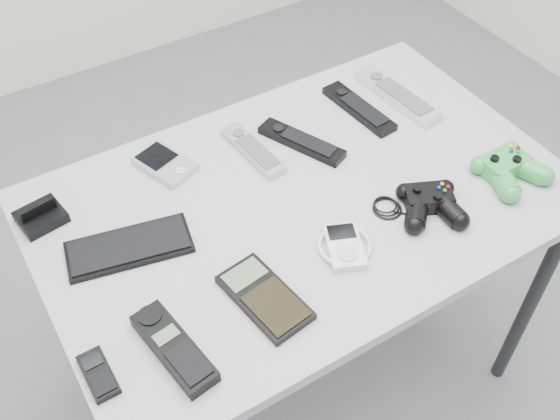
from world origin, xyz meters
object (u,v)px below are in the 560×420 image
remote_silver_b (397,95)px  mp3_player (345,246)px  mobile_phone (98,374)px  calculator (265,297)px  pda_keyboard (129,247)px  controller_black (430,202)px  pda (165,163)px  remote_black_b (359,108)px  cordless_handset (174,347)px  desk (303,218)px  remote_silver_a (253,149)px  controller_green (509,167)px  remote_black_a (302,141)px

remote_silver_b → mp3_player: (-0.36, -0.31, -0.00)m
mobile_phone → calculator: 0.30m
pda_keyboard → remote_silver_b: size_ratio=0.96×
pda_keyboard → mobile_phone: mobile_phone is taller
controller_black → mp3_player: bearing=-156.8°
pda_keyboard → pda: bearing=60.4°
pda → remote_black_b: 0.45m
mobile_phone → cordless_handset: cordless_handset is taller
remote_black_b → controller_black: 0.32m
desk → controller_black: controller_black is taller
remote_silver_a → cordless_handset: bearing=-139.5°
pda_keyboard → calculator: size_ratio=1.31×
pda_keyboard → remote_silver_a: 0.34m
remote_silver_b → remote_silver_a: bearing=173.7°
remote_silver_b → controller_green: 0.32m
calculator → mp3_player: mp3_player is taller
mobile_phone → controller_black: controller_black is taller
cordless_handset → calculator: cordless_handset is taller
desk → pda: (-0.20, 0.22, 0.07)m
remote_silver_a → calculator: (-0.17, -0.34, -0.00)m
mobile_phone → calculator: size_ratio=0.53×
remote_silver_b → remote_black_a: bearing=179.7°
calculator → remote_silver_b: bearing=22.8°
pda_keyboard → remote_black_b: 0.61m
desk → mobile_phone: bearing=-161.5°
calculator → cordless_handset: bearing=175.9°
remote_silver_a → controller_black: bearing=-61.6°
mp3_player → controller_black: (0.20, -0.00, 0.01)m
calculator → controller_black: 0.38m
remote_black_b → remote_silver_b: size_ratio=0.86×
remote_silver_a → controller_green: (0.41, -0.33, 0.01)m
mobile_phone → controller_green: controller_green is taller
mp3_player → pda_keyboard: bearing=171.6°
pda → remote_black_b: (0.45, -0.06, -0.00)m
desk → cordless_handset: bearing=-153.3°
remote_black_b → cordless_handset: size_ratio=1.13×
cordless_handset → mp3_player: (0.36, 0.03, -0.00)m
cordless_handset → calculator: size_ratio=1.04×
remote_black_b → cordless_handset: cordless_handset is taller
remote_black_a → desk: bearing=-145.2°
remote_black_b → controller_black: size_ratio=0.94×
remote_silver_a → mobile_phone: bearing=-149.7°
remote_black_a → mobile_phone: (-0.57, -0.30, -0.00)m
pda → controller_black: controller_black is taller
pda_keyboard → controller_green: 0.77m
remote_silver_b → cordless_handset: cordless_handset is taller
pda → calculator: (0.01, -0.40, -0.00)m
remote_silver_a → remote_black_b: same height
pda → pda_keyboard: bearing=-150.9°
pda_keyboard → remote_silver_b: 0.71m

